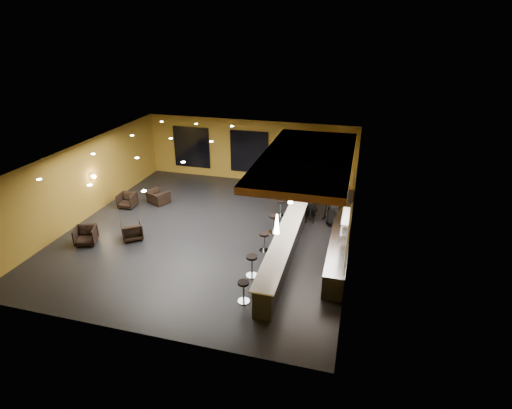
% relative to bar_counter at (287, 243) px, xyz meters
% --- Properties ---
extents(floor, '(12.00, 13.00, 0.10)m').
position_rel_bar_counter_xyz_m(floor, '(-3.65, 1.00, -0.55)').
color(floor, black).
rests_on(floor, ground).
extents(ceiling, '(12.00, 13.00, 0.10)m').
position_rel_bar_counter_xyz_m(ceiling, '(-3.65, 1.00, 3.05)').
color(ceiling, black).
extents(wall_back, '(12.00, 0.10, 3.50)m').
position_rel_bar_counter_xyz_m(wall_back, '(-3.65, 7.55, 1.25)').
color(wall_back, olive).
rests_on(wall_back, floor).
extents(wall_front, '(12.00, 0.10, 3.50)m').
position_rel_bar_counter_xyz_m(wall_front, '(-3.65, -5.55, 1.25)').
color(wall_front, olive).
rests_on(wall_front, floor).
extents(wall_left, '(0.10, 13.00, 3.50)m').
position_rel_bar_counter_xyz_m(wall_left, '(-9.70, 1.00, 1.25)').
color(wall_left, olive).
rests_on(wall_left, floor).
extents(wall_right, '(0.10, 13.00, 3.50)m').
position_rel_bar_counter_xyz_m(wall_right, '(2.40, 1.00, 1.25)').
color(wall_right, olive).
rests_on(wall_right, floor).
extents(wood_soffit, '(3.60, 8.00, 0.28)m').
position_rel_bar_counter_xyz_m(wood_soffit, '(0.35, 2.00, 2.86)').
color(wood_soffit, '#AB6432').
rests_on(wood_soffit, ceiling).
extents(window_left, '(2.20, 0.06, 2.40)m').
position_rel_bar_counter_xyz_m(window_left, '(-7.15, 7.44, 1.20)').
color(window_left, black).
rests_on(window_left, wall_back).
extents(window_center, '(2.20, 0.06, 2.40)m').
position_rel_bar_counter_xyz_m(window_center, '(-3.65, 7.44, 1.20)').
color(window_center, black).
rests_on(window_center, wall_back).
extents(window_right, '(2.20, 0.06, 2.40)m').
position_rel_bar_counter_xyz_m(window_right, '(-0.65, 7.44, 1.20)').
color(window_right, black).
rests_on(window_right, wall_back).
extents(tile_backsplash, '(0.06, 3.20, 2.40)m').
position_rel_bar_counter_xyz_m(tile_backsplash, '(2.31, 0.00, 1.50)').
color(tile_backsplash, white).
rests_on(tile_backsplash, wall_right).
extents(bar_counter, '(0.60, 8.00, 1.00)m').
position_rel_bar_counter_xyz_m(bar_counter, '(0.00, 0.00, 0.00)').
color(bar_counter, black).
rests_on(bar_counter, floor).
extents(bar_top, '(0.78, 8.10, 0.05)m').
position_rel_bar_counter_xyz_m(bar_top, '(0.00, 0.00, 0.52)').
color(bar_top, white).
rests_on(bar_top, bar_counter).
extents(prep_counter, '(0.70, 6.00, 0.86)m').
position_rel_bar_counter_xyz_m(prep_counter, '(2.00, 0.50, -0.07)').
color(prep_counter, black).
rests_on(prep_counter, floor).
extents(prep_top, '(0.72, 6.00, 0.03)m').
position_rel_bar_counter_xyz_m(prep_top, '(2.00, 0.50, 0.39)').
color(prep_top, silver).
rests_on(prep_top, prep_counter).
extents(wall_shelf_lower, '(0.30, 1.50, 0.03)m').
position_rel_bar_counter_xyz_m(wall_shelf_lower, '(2.17, -0.20, 1.10)').
color(wall_shelf_lower, silver).
rests_on(wall_shelf_lower, wall_right).
extents(wall_shelf_upper, '(0.30, 1.50, 0.03)m').
position_rel_bar_counter_xyz_m(wall_shelf_upper, '(2.17, -0.20, 1.55)').
color(wall_shelf_upper, silver).
rests_on(wall_shelf_upper, wall_right).
extents(column, '(0.60, 0.60, 3.50)m').
position_rel_bar_counter_xyz_m(column, '(0.00, 4.60, 1.25)').
color(column, brown).
rests_on(column, floor).
extents(wall_sconce, '(0.22, 0.22, 0.22)m').
position_rel_bar_counter_xyz_m(wall_sconce, '(-9.53, 1.50, 1.30)').
color(wall_sconce, '#FFE5B2').
rests_on(wall_sconce, wall_left).
extents(pendant_0, '(0.20, 0.20, 0.70)m').
position_rel_bar_counter_xyz_m(pendant_0, '(0.00, -2.00, 1.85)').
color(pendant_0, white).
rests_on(pendant_0, wood_soffit).
extents(pendant_1, '(0.20, 0.20, 0.70)m').
position_rel_bar_counter_xyz_m(pendant_1, '(0.00, 0.50, 1.85)').
color(pendant_1, white).
rests_on(pendant_1, wood_soffit).
extents(pendant_2, '(0.20, 0.20, 0.70)m').
position_rel_bar_counter_xyz_m(pendant_2, '(0.00, 3.00, 1.85)').
color(pendant_2, white).
rests_on(pendant_2, wood_soffit).
extents(staff_a, '(0.74, 0.55, 1.84)m').
position_rel_bar_counter_xyz_m(staff_a, '(0.52, 2.98, 0.42)').
color(staff_a, black).
rests_on(staff_a, floor).
extents(staff_b, '(0.92, 0.75, 1.74)m').
position_rel_bar_counter_xyz_m(staff_b, '(1.42, 3.43, 0.37)').
color(staff_b, black).
rests_on(staff_b, floor).
extents(staff_c, '(0.88, 0.71, 1.55)m').
position_rel_bar_counter_xyz_m(staff_c, '(1.54, 2.95, 0.28)').
color(staff_c, black).
rests_on(staff_c, floor).
extents(armchair_a, '(1.06, 1.07, 0.76)m').
position_rel_bar_counter_xyz_m(armchair_a, '(-8.15, -1.35, -0.12)').
color(armchair_a, black).
rests_on(armchair_a, floor).
extents(armchair_b, '(1.16, 1.16, 0.76)m').
position_rel_bar_counter_xyz_m(armchair_b, '(-6.54, -0.47, -0.12)').
color(armchair_b, black).
rests_on(armchair_b, floor).
extents(armchair_c, '(0.82, 0.85, 0.73)m').
position_rel_bar_counter_xyz_m(armchair_c, '(-8.45, 2.30, -0.14)').
color(armchair_c, black).
rests_on(armchair_c, floor).
extents(armchair_d, '(1.30, 1.23, 0.66)m').
position_rel_bar_counter_xyz_m(armchair_d, '(-7.24, 3.13, -0.17)').
color(armchair_d, black).
rests_on(armchair_d, floor).
extents(bar_stool_0, '(0.40, 0.40, 0.78)m').
position_rel_bar_counter_xyz_m(bar_stool_0, '(-0.79, -3.27, 0.00)').
color(bar_stool_0, silver).
rests_on(bar_stool_0, floor).
extents(bar_stool_1, '(0.42, 0.42, 0.84)m').
position_rel_bar_counter_xyz_m(bar_stool_1, '(-0.92, -1.79, 0.04)').
color(bar_stool_1, silver).
rests_on(bar_stool_1, floor).
extents(bar_stool_2, '(0.41, 0.41, 0.81)m').
position_rel_bar_counter_xyz_m(bar_stool_2, '(-0.91, 0.01, 0.02)').
color(bar_stool_2, silver).
rests_on(bar_stool_2, floor).
extents(bar_stool_3, '(0.43, 0.43, 0.84)m').
position_rel_bar_counter_xyz_m(bar_stool_3, '(-0.90, 1.60, 0.04)').
color(bar_stool_3, silver).
rests_on(bar_stool_3, floor).
extents(bar_stool_4, '(0.40, 0.40, 0.79)m').
position_rel_bar_counter_xyz_m(bar_stool_4, '(-0.92, 3.30, 0.00)').
color(bar_stool_4, silver).
rests_on(bar_stool_4, floor).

